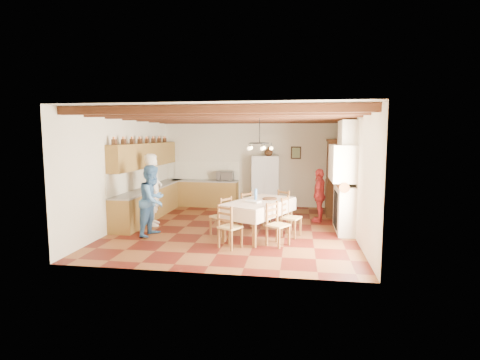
% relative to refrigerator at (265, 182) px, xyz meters
% --- Properties ---
extents(floor, '(6.00, 6.50, 0.02)m').
position_rel_refrigerator_xyz_m(floor, '(-0.55, -2.96, -0.89)').
color(floor, '#4C150E').
rests_on(floor, ground).
extents(ceiling, '(6.00, 6.50, 0.02)m').
position_rel_refrigerator_xyz_m(ceiling, '(-0.55, -2.96, 2.13)').
color(ceiling, silver).
rests_on(ceiling, ground).
extents(wall_back, '(6.00, 0.02, 3.00)m').
position_rel_refrigerator_xyz_m(wall_back, '(-0.55, 0.30, 0.62)').
color(wall_back, beige).
rests_on(wall_back, ground).
extents(wall_front, '(6.00, 0.02, 3.00)m').
position_rel_refrigerator_xyz_m(wall_front, '(-0.55, -6.22, 0.62)').
color(wall_front, beige).
rests_on(wall_front, ground).
extents(wall_left, '(0.02, 6.50, 3.00)m').
position_rel_refrigerator_xyz_m(wall_left, '(-3.56, -2.96, 0.62)').
color(wall_left, beige).
rests_on(wall_left, ground).
extents(wall_right, '(0.02, 6.50, 3.00)m').
position_rel_refrigerator_xyz_m(wall_right, '(2.46, -2.96, 0.62)').
color(wall_right, beige).
rests_on(wall_right, ground).
extents(ceiling_beams, '(6.00, 6.30, 0.16)m').
position_rel_refrigerator_xyz_m(ceiling_beams, '(-0.55, -2.96, 2.03)').
color(ceiling_beams, '#382012').
rests_on(ceiling_beams, ground).
extents(lower_cabinets_left, '(0.60, 4.30, 0.86)m').
position_rel_refrigerator_xyz_m(lower_cabinets_left, '(-3.25, -1.91, -0.45)').
color(lower_cabinets_left, brown).
rests_on(lower_cabinets_left, ground).
extents(lower_cabinets_back, '(2.30, 0.60, 0.86)m').
position_rel_refrigerator_xyz_m(lower_cabinets_back, '(-2.10, -0.01, -0.45)').
color(lower_cabinets_back, brown).
rests_on(lower_cabinets_back, ground).
extents(countertop_left, '(0.62, 4.30, 0.04)m').
position_rel_refrigerator_xyz_m(countertop_left, '(-3.25, -1.91, 0.00)').
color(countertop_left, gray).
rests_on(countertop_left, lower_cabinets_left).
extents(countertop_back, '(2.34, 0.62, 0.04)m').
position_rel_refrigerator_xyz_m(countertop_back, '(-2.10, -0.01, 0.00)').
color(countertop_back, gray).
rests_on(countertop_back, lower_cabinets_back).
extents(backsplash_left, '(0.03, 4.30, 0.60)m').
position_rel_refrigerator_xyz_m(backsplash_left, '(-3.54, -1.91, 0.32)').
color(backsplash_left, '#EBE8CE').
rests_on(backsplash_left, ground).
extents(backsplash_back, '(2.30, 0.03, 0.60)m').
position_rel_refrigerator_xyz_m(backsplash_back, '(-2.10, 0.28, 0.32)').
color(backsplash_back, '#EBE8CE').
rests_on(backsplash_back, ground).
extents(upper_cabinets, '(0.35, 4.20, 0.70)m').
position_rel_refrigerator_xyz_m(upper_cabinets, '(-3.38, -1.91, 0.97)').
color(upper_cabinets, brown).
rests_on(upper_cabinets, ground).
extents(fireplace, '(0.56, 1.60, 2.80)m').
position_rel_refrigerator_xyz_m(fireplace, '(2.17, -2.76, 0.52)').
color(fireplace, beige).
rests_on(fireplace, ground).
extents(wall_picture, '(0.34, 0.03, 0.42)m').
position_rel_refrigerator_xyz_m(wall_picture, '(1.00, 0.27, 0.97)').
color(wall_picture, black).
rests_on(wall_picture, ground).
extents(refrigerator, '(0.92, 0.77, 1.76)m').
position_rel_refrigerator_xyz_m(refrigerator, '(0.00, 0.00, 0.00)').
color(refrigerator, silver).
rests_on(refrigerator, floor).
extents(hutch, '(0.59, 1.30, 2.32)m').
position_rel_refrigerator_xyz_m(hutch, '(2.20, -0.68, 0.28)').
color(hutch, '#3A1D14').
rests_on(hutch, floor).
extents(dining_table, '(1.75, 2.23, 0.87)m').
position_rel_refrigerator_xyz_m(dining_table, '(0.16, -3.57, -0.10)').
color(dining_table, silver).
rests_on(dining_table, floor).
extents(chandelier, '(0.47, 0.47, 0.03)m').
position_rel_refrigerator_xyz_m(chandelier, '(0.16, -3.57, 1.37)').
color(chandelier, black).
rests_on(chandelier, ground).
extents(chair_left_near, '(0.56, 0.57, 0.96)m').
position_rel_refrigerator_xyz_m(chair_left_near, '(-0.78, -3.62, -0.40)').
color(chair_left_near, brown).
rests_on(chair_left_near, floor).
extents(chair_left_far, '(0.57, 0.57, 0.96)m').
position_rel_refrigerator_xyz_m(chair_left_far, '(-0.39, -2.78, -0.40)').
color(chair_left_far, brown).
rests_on(chair_left_far, floor).
extents(chair_right_near, '(0.57, 0.57, 0.96)m').
position_rel_refrigerator_xyz_m(chair_right_near, '(0.66, -4.31, -0.40)').
color(chair_right_near, brown).
rests_on(chair_right_near, floor).
extents(chair_right_far, '(0.53, 0.54, 0.96)m').
position_rel_refrigerator_xyz_m(chair_right_far, '(0.93, -3.52, -0.40)').
color(chair_right_far, brown).
rests_on(chair_right_far, floor).
extents(chair_end_near, '(0.56, 0.56, 0.96)m').
position_rel_refrigerator_xyz_m(chair_end_near, '(-0.36, -4.64, -0.40)').
color(chair_end_near, brown).
rests_on(chair_end_near, floor).
extents(chair_end_far, '(0.58, 0.57, 0.96)m').
position_rel_refrigerator_xyz_m(chair_end_far, '(0.60, -2.50, -0.40)').
color(chair_end_far, brown).
rests_on(chair_end_far, floor).
extents(person_man, '(0.69, 0.83, 1.95)m').
position_rel_refrigerator_xyz_m(person_man, '(-2.78, -2.90, 0.10)').
color(person_man, silver).
rests_on(person_man, floor).
extents(person_woman_blue, '(0.78, 0.93, 1.73)m').
position_rel_refrigerator_xyz_m(person_woman_blue, '(-2.40, -3.91, -0.02)').
color(person_woman_blue, teal).
rests_on(person_woman_blue, floor).
extents(person_woman_red, '(0.54, 0.94, 1.51)m').
position_rel_refrigerator_xyz_m(person_woman_red, '(1.68, -1.78, -0.13)').
color(person_woman_red, red).
rests_on(person_woman_red, floor).
extents(microwave, '(0.59, 0.41, 0.32)m').
position_rel_refrigerator_xyz_m(microwave, '(-1.37, -0.01, 0.18)').
color(microwave, silver).
rests_on(microwave, countertop_back).
extents(fridge_vase, '(0.32, 0.32, 0.29)m').
position_rel_refrigerator_xyz_m(fridge_vase, '(0.10, 0.00, 1.03)').
color(fridge_vase, '#3A1D14').
rests_on(fridge_vase, refrigerator).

